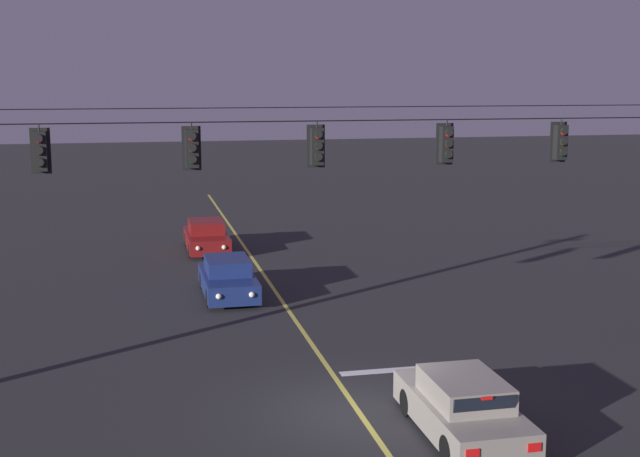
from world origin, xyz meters
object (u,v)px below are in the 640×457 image
object	(u,v)px
traffic_light_left_inner	(192,149)
car_waiting_near_lane	(463,408)
car_oncoming_trailing	(207,237)
car_oncoming_lead	(228,279)
traffic_light_centre	(317,146)
traffic_light_rightmost	(561,142)
traffic_light_right_inner	(447,144)
traffic_light_leftmost	(40,151)

from	to	relation	value
traffic_light_left_inner	car_waiting_near_lane	size ratio (longest dim) A/B	0.28
car_oncoming_trailing	traffic_light_left_inner	bearing A→B (deg)	-95.84
car_oncoming_lead	traffic_light_centre	bearing A→B (deg)	-80.03
traffic_light_left_inner	traffic_light_centre	world-z (taller)	same
traffic_light_rightmost	traffic_light_centre	bearing A→B (deg)	180.00
traffic_light_rightmost	car_waiting_near_lane	world-z (taller)	traffic_light_rightmost
traffic_light_left_inner	traffic_light_right_inner	xyz separation A→B (m)	(6.77, 0.00, 0.00)
car_oncoming_trailing	car_oncoming_lead	bearing A→B (deg)	-89.82
car_waiting_near_lane	traffic_light_rightmost	bearing A→B (deg)	46.82
traffic_light_centre	car_oncoming_trailing	xyz separation A→B (m)	(-1.50, 16.81, -5.37)
traffic_light_centre	car_waiting_near_lane	size ratio (longest dim) A/B	0.28
traffic_light_leftmost	traffic_light_centre	bearing A→B (deg)	0.00
traffic_light_centre	traffic_light_rightmost	xyz separation A→B (m)	(6.89, 0.00, 0.00)
traffic_light_leftmost	traffic_light_right_inner	xyz separation A→B (m)	(10.42, 0.00, 0.00)
car_oncoming_trailing	traffic_light_leftmost	bearing A→B (deg)	-107.70
traffic_light_left_inner	traffic_light_rightmost	distance (m)	10.11
traffic_light_right_inner	traffic_light_rightmost	world-z (taller)	same
traffic_light_leftmost	traffic_light_centre	size ratio (longest dim) A/B	1.00
traffic_light_rightmost	car_oncoming_trailing	world-z (taller)	traffic_light_rightmost
traffic_light_leftmost	car_oncoming_trailing	world-z (taller)	traffic_light_leftmost
car_waiting_near_lane	traffic_light_leftmost	bearing A→B (deg)	150.81
traffic_light_leftmost	traffic_light_right_inner	bearing A→B (deg)	0.00
traffic_light_leftmost	traffic_light_rightmost	xyz separation A→B (m)	(13.75, 0.00, 0.00)
traffic_light_rightmost	car_waiting_near_lane	bearing A→B (deg)	-133.18
traffic_light_leftmost	traffic_light_left_inner	size ratio (longest dim) A/B	1.00
traffic_light_right_inner	car_waiting_near_lane	bearing A→B (deg)	-105.44
car_oncoming_lead	car_oncoming_trailing	size ratio (longest dim) A/B	1.00
traffic_light_left_inner	traffic_light_right_inner	distance (m)	6.77
traffic_light_right_inner	traffic_light_rightmost	distance (m)	3.34
traffic_light_centre	car_waiting_near_lane	world-z (taller)	traffic_light_centre
traffic_light_left_inner	car_oncoming_lead	size ratio (longest dim) A/B	0.28
traffic_light_leftmost	traffic_light_rightmost	distance (m)	13.75
traffic_light_leftmost	car_waiting_near_lane	world-z (taller)	traffic_light_leftmost
traffic_light_left_inner	car_waiting_near_lane	bearing A→B (deg)	-43.16
traffic_light_leftmost	car_oncoming_trailing	xyz separation A→B (m)	(5.37, 16.81, -5.37)
traffic_light_centre	traffic_light_leftmost	bearing A→B (deg)	180.00
traffic_light_right_inner	traffic_light_rightmost	bearing A→B (deg)	0.00
traffic_light_right_inner	car_oncoming_trailing	world-z (taller)	traffic_light_right_inner
traffic_light_rightmost	car_oncoming_lead	distance (m)	12.99
traffic_light_rightmost	car_oncoming_lead	world-z (taller)	traffic_light_rightmost
traffic_light_left_inner	traffic_light_right_inner	bearing A→B (deg)	0.00
traffic_light_rightmost	car_oncoming_trailing	distance (m)	19.54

